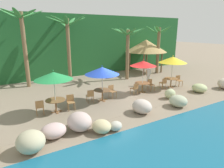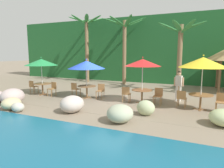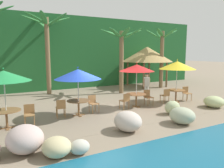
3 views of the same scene
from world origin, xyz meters
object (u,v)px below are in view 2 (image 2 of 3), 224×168
(dining_table_yellow, at_px, (201,97))
(palm_tree_third, at_px, (180,43))
(umbrella_red, at_px, (143,63))
(chair_red_inland, at_px, (126,93))
(chair_green_seaward, at_px, (53,88))
(umbrella_yellow, at_px, (203,62))
(chair_blue_inland, at_px, (75,88))
(chair_yellow_inland, at_px, (182,98))
(umbrella_green, at_px, (41,62))
(dining_table_red, at_px, (142,92))
(umbrella_blue, at_px, (86,65))
(chair_yellow_seaward, at_px, (221,101))
(dining_table_green, at_px, (42,85))
(chair_green_inland, at_px, (33,86))
(chair_red_seaward, at_px, (158,95))
(palm_tree_second, at_px, (124,38))
(chair_blue_seaward, at_px, (101,90))
(palm_tree_nearest, at_px, (87,37))
(waiter_in_white, at_px, (179,84))
(dining_table_blue, at_px, (87,88))

(dining_table_yellow, height_order, palm_tree_third, palm_tree_third)
(umbrella_red, relative_size, chair_red_inland, 2.86)
(chair_green_seaward, distance_m, umbrella_yellow, 8.73)
(chair_blue_inland, height_order, chair_yellow_inland, same)
(umbrella_green, xyz_separation_m, dining_table_red, (6.52, 0.41, -1.50))
(umbrella_green, distance_m, umbrella_blue, 3.15)
(umbrella_blue, bearing_deg, chair_yellow_seaward, -0.54)
(umbrella_yellow, relative_size, dining_table_yellow, 2.36)
(umbrella_red, relative_size, dining_table_yellow, 2.26)
(dining_table_green, distance_m, umbrella_red, 6.72)
(umbrella_yellow, xyz_separation_m, chair_yellow_inland, (-0.85, -0.02, -1.73))
(umbrella_green, height_order, chair_red_inland, umbrella_green)
(umbrella_blue, relative_size, umbrella_yellow, 0.90)
(dining_table_green, bearing_deg, chair_green_inland, 178.96)
(umbrella_green, relative_size, chair_red_seaward, 2.80)
(chair_yellow_seaward, relative_size, palm_tree_second, 0.15)
(chair_blue_seaward, xyz_separation_m, chair_blue_inland, (-1.69, -0.16, 0.00))
(umbrella_blue, relative_size, dining_table_yellow, 2.13)
(umbrella_blue, relative_size, chair_yellow_inland, 2.70)
(chair_green_seaward, bearing_deg, dining_table_yellow, 2.29)
(dining_table_green, distance_m, umbrella_blue, 3.44)
(umbrella_green, bearing_deg, palm_tree_third, 29.07)
(palm_tree_nearest, bearing_deg, umbrella_blue, -59.10)
(dining_table_yellow, bearing_deg, chair_blue_inland, 179.57)
(chair_red_inland, bearing_deg, umbrella_yellow, 1.46)
(umbrella_green, bearing_deg, chair_green_seaward, -1.97)
(dining_table_green, height_order, umbrella_blue, umbrella_blue)
(umbrella_blue, height_order, chair_blue_inland, umbrella_blue)
(chair_blue_inland, bearing_deg, umbrella_blue, -1.45)
(chair_yellow_inland, bearing_deg, chair_green_inland, -178.31)
(dining_table_green, relative_size, chair_green_inland, 1.26)
(umbrella_yellow, distance_m, dining_table_yellow, 1.63)
(umbrella_yellow, distance_m, waiter_in_white, 2.23)
(dining_table_green, distance_m, dining_table_yellow, 9.41)
(palm_tree_second, height_order, waiter_in_white, palm_tree_second)
(umbrella_red, height_order, chair_yellow_seaward, umbrella_red)
(umbrella_yellow, height_order, palm_tree_third, palm_tree_third)
(chair_blue_seaward, height_order, dining_table_red, chair_blue_seaward)
(chair_green_inland, distance_m, palm_tree_third, 10.23)
(dining_table_blue, relative_size, dining_table_yellow, 1.00)
(chair_yellow_seaward, xyz_separation_m, palm_tree_second, (-7.14, 6.40, 3.48))
(palm_tree_nearest, xyz_separation_m, palm_tree_second, (3.61, 0.27, -0.18))
(umbrella_green, xyz_separation_m, palm_tree_third, (7.94, 4.41, 1.23))
(chair_red_inland, relative_size, dining_table_yellow, 0.79)
(palm_tree_nearest, bearing_deg, chair_blue_seaward, -52.79)
(palm_tree_nearest, relative_size, waiter_in_white, 3.55)
(chair_blue_seaward, xyz_separation_m, chair_yellow_inland, (4.58, -0.24, 0.00))
(umbrella_green, bearing_deg, chair_yellow_seaward, 1.55)
(umbrella_green, distance_m, chair_green_seaward, 1.81)
(dining_table_yellow, relative_size, waiter_in_white, 0.65)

